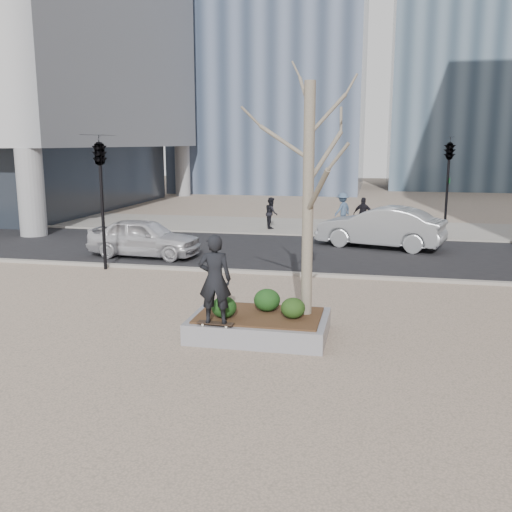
% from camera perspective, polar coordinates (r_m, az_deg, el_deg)
% --- Properties ---
extents(ground, '(120.00, 120.00, 0.00)m').
position_cam_1_polar(ground, '(13.07, -3.99, -7.62)').
color(ground, tan).
rests_on(ground, ground).
extents(street, '(60.00, 8.00, 0.02)m').
position_cam_1_polar(street, '(22.55, 2.94, 0.46)').
color(street, black).
rests_on(street, ground).
extents(far_sidewalk, '(60.00, 6.00, 0.02)m').
position_cam_1_polar(far_sidewalk, '(29.40, 5.08, 2.95)').
color(far_sidewalk, gray).
rests_on(far_sidewalk, ground).
extents(planter, '(3.00, 2.00, 0.45)m').
position_cam_1_polar(planter, '(12.77, 0.35, -6.98)').
color(planter, gray).
rests_on(planter, ground).
extents(planter_mulch, '(2.70, 1.70, 0.04)m').
position_cam_1_polar(planter_mulch, '(12.70, 0.35, -5.93)').
color(planter_mulch, '#382314').
rests_on(planter_mulch, planter).
extents(sycamore_tree, '(2.80, 2.80, 6.60)m').
position_cam_1_polar(sycamore_tree, '(12.28, 5.29, 9.19)').
color(sycamore_tree, gray).
rests_on(sycamore_tree, planter_mulch).
extents(shrub_left, '(0.55, 0.55, 0.47)m').
position_cam_1_polar(shrub_left, '(12.42, -3.22, -5.13)').
color(shrub_left, '#163310').
rests_on(shrub_left, planter_mulch).
extents(shrub_middle, '(0.60, 0.60, 0.51)m').
position_cam_1_polar(shrub_middle, '(12.88, 1.11, -4.42)').
color(shrub_middle, '#133E15').
rests_on(shrub_middle, planter_mulch).
extents(shrub_right, '(0.53, 0.53, 0.45)m').
position_cam_1_polar(shrub_right, '(12.39, 3.72, -5.22)').
color(shrub_right, black).
rests_on(shrub_right, planter_mulch).
extents(skateboard, '(0.79, 0.25, 0.08)m').
position_cam_1_polar(skateboard, '(12.05, -4.07, -6.83)').
color(skateboard, black).
rests_on(skateboard, planter).
extents(skateboarder, '(0.73, 0.53, 1.87)m').
position_cam_1_polar(skateboarder, '(11.79, -4.14, -2.32)').
color(skateboarder, black).
rests_on(skateboarder, skateboard).
extents(police_car, '(4.33, 1.98, 1.44)m').
position_cam_1_polar(police_car, '(21.78, -11.11, 1.83)').
color(police_car, silver).
rests_on(police_car, street).
extents(car_silver, '(5.36, 3.09, 1.67)m').
position_cam_1_polar(car_silver, '(23.79, 12.33, 2.84)').
color(car_silver, '#9B9FA3').
rests_on(car_silver, street).
extents(pedestrian_a, '(0.78, 0.89, 1.56)m').
position_cam_1_polar(pedestrian_a, '(28.49, 1.55, 4.33)').
color(pedestrian_a, black).
rests_on(pedestrian_a, far_sidewalk).
extents(pedestrian_b, '(1.15, 1.28, 1.72)m').
position_cam_1_polar(pedestrian_b, '(29.55, 8.64, 4.61)').
color(pedestrian_b, '#3E5470').
rests_on(pedestrian_b, far_sidewalk).
extents(pedestrian_c, '(1.03, 0.60, 1.65)m').
position_cam_1_polar(pedestrian_c, '(27.94, 10.67, 4.10)').
color(pedestrian_c, black).
rests_on(pedestrian_c, far_sidewalk).
extents(traffic_light_near, '(0.60, 2.48, 4.50)m').
position_cam_1_polar(traffic_light_near, '(19.73, -15.13, 5.11)').
color(traffic_light_near, black).
rests_on(traffic_light_near, ground).
extents(traffic_light_far, '(0.60, 2.48, 4.50)m').
position_cam_1_polar(traffic_light_far, '(26.74, 18.57, 6.42)').
color(traffic_light_far, black).
rests_on(traffic_light_far, ground).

